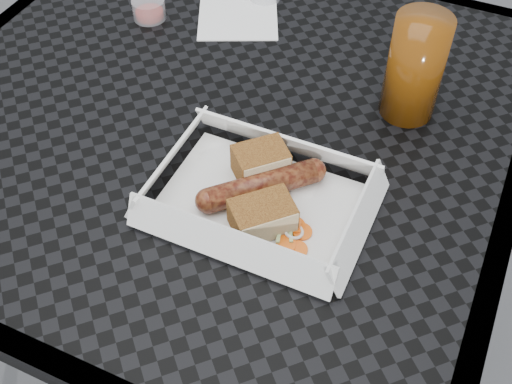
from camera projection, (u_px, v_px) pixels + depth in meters
ground at (231, 364)px, 1.41m from camera, size 60.00×60.00×0.00m
patio_table at (217, 148)px, 0.91m from camera, size 0.80×0.80×0.74m
food_tray at (260, 202)px, 0.74m from camera, size 0.22×0.15×0.00m
bratwurst at (262, 185)px, 0.73m from camera, size 0.12×0.12×0.03m
bread_near at (261, 162)px, 0.75m from camera, size 0.07×0.07×0.04m
bread_far at (262, 216)px, 0.70m from camera, size 0.08×0.08×0.03m
veg_garnish at (292, 235)px, 0.70m from camera, size 0.03×0.03×0.00m
napkin at (238, 17)px, 0.98m from camera, size 0.16×0.16×0.00m
condiment_cup_sauce at (149, 9)px, 0.97m from camera, size 0.05×0.05×0.03m
drink_glass at (415, 68)px, 0.79m from camera, size 0.07×0.07×0.14m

